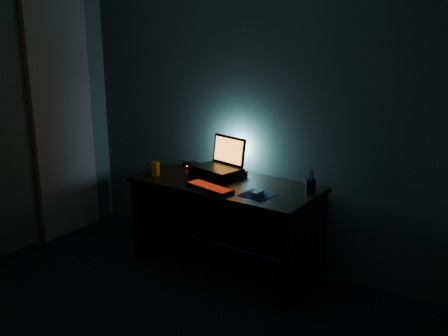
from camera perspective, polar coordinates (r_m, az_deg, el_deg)
name	(u,v)px	position (r m, az deg, el deg)	size (l,w,h in m)	color
room	(48,165)	(2.71, -19.45, 0.28)	(3.50, 4.00, 2.50)	black
desk	(229,210)	(4.10, 0.61, -4.87)	(1.50, 0.70, 0.75)	black
curtain	(62,116)	(4.91, -18.00, 5.72)	(0.06, 0.65, 2.30)	#ADA88B
riser	(218,173)	(4.13, -0.72, -0.52)	(0.40, 0.30, 0.06)	black
laptop	(222,161)	(4.14, -0.21, 0.81)	(0.42, 0.35, 0.26)	black
keyboard	(210,188)	(3.80, -1.65, -2.24)	(0.43, 0.21, 0.03)	black
mousepad	(257,195)	(3.67, 3.80, -3.11)	(0.22, 0.20, 0.00)	#0B1D4D
mouse	(257,193)	(3.66, 3.81, -2.88)	(0.06, 0.09, 0.03)	gray
pen_cup	(311,186)	(3.74, 9.86, -2.08)	(0.08, 0.08, 0.11)	black
juice_glass	(156,169)	(4.18, -7.83, -0.08)	(0.07, 0.07, 0.11)	#FFAF0D
router	(192,165)	(4.39, -3.64, 0.33)	(0.17, 0.15, 0.04)	black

